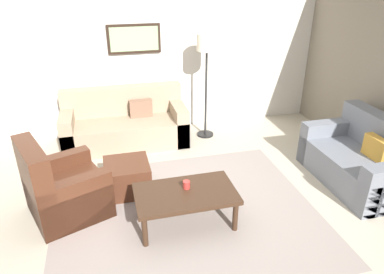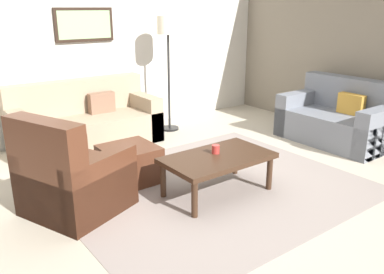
{
  "view_description": "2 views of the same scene",
  "coord_description": "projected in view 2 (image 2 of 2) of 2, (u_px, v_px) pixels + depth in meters",
  "views": [
    {
      "loc": [
        -0.76,
        -3.22,
        2.59
      ],
      "look_at": [
        0.15,
        0.33,
        0.83
      ],
      "focal_mm": 32.68,
      "sensor_mm": 36.0,
      "label": 1
    },
    {
      "loc": [
        -2.5,
        -2.98,
        1.83
      ],
      "look_at": [
        -0.25,
        0.01,
        0.61
      ],
      "focal_mm": 37.36,
      "sensor_mm": 36.0,
      "label": 2
    }
  ],
  "objects": [
    {
      "name": "ground_plane",
      "position": [
        211.0,
        187.0,
        4.26
      ],
      "size": [
        8.0,
        8.0,
        0.0
      ],
      "primitive_type": "plane",
      "color": "#B2A893"
    },
    {
      "name": "rear_partition",
      "position": [
        99.0,
        38.0,
        5.8
      ],
      "size": [
        6.0,
        0.12,
        2.8
      ],
      "primitive_type": "cube",
      "color": "silver",
      "rests_on": "ground_plane"
    },
    {
      "name": "stone_feature_panel",
      "position": [
        379.0,
        39.0,
        5.54
      ],
      "size": [
        0.12,
        5.2,
        2.8
      ],
      "primitive_type": "cube",
      "color": "slate",
      "rests_on": "ground_plane"
    },
    {
      "name": "area_rug",
      "position": [
        211.0,
        186.0,
        4.26
      ],
      "size": [
        3.03,
        2.57,
        0.01
      ],
      "primitive_type": "cube",
      "color": "gray",
      "rests_on": "ground_plane"
    },
    {
      "name": "couch_main",
      "position": [
        84.0,
        124.0,
        5.48
      ],
      "size": [
        1.94,
        0.86,
        0.88
      ],
      "color": "gray",
      "rests_on": "ground_plane"
    },
    {
      "name": "couch_loveseat",
      "position": [
        340.0,
        120.0,
        5.65
      ],
      "size": [
        0.89,
        1.47,
        0.88
      ],
      "color": "slate",
      "rests_on": "ground_plane"
    },
    {
      "name": "armchair_leather",
      "position": [
        70.0,
        182.0,
        3.64
      ],
      "size": [
        1.04,
        1.04,
        0.95
      ],
      "color": "#4C2819",
      "rests_on": "ground_plane"
    },
    {
      "name": "ottoman",
      "position": [
        130.0,
        164.0,
        4.35
      ],
      "size": [
        0.56,
        0.56,
        0.4
      ],
      "primitive_type": "cube",
      "color": "#4C2819",
      "rests_on": "ground_plane"
    },
    {
      "name": "coffee_table",
      "position": [
        218.0,
        160.0,
        4.01
      ],
      "size": [
        1.1,
        0.64,
        0.41
      ],
      "color": "#382316",
      "rests_on": "ground_plane"
    },
    {
      "name": "cup",
      "position": [
        216.0,
        149.0,
        4.05
      ],
      "size": [
        0.08,
        0.08,
        0.09
      ],
      "primitive_type": "cylinder",
      "color": "#B2332D",
      "rests_on": "coffee_table"
    },
    {
      "name": "lamp_standing",
      "position": [
        168.0,
        37.0,
        5.83
      ],
      "size": [
        0.32,
        0.32,
        1.71
      ],
      "color": "black",
      "rests_on": "ground_plane"
    },
    {
      "name": "framed_artwork",
      "position": [
        84.0,
        25.0,
        5.54
      ],
      "size": [
        0.84,
        0.04,
        0.46
      ],
      "color": "black"
    }
  ]
}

